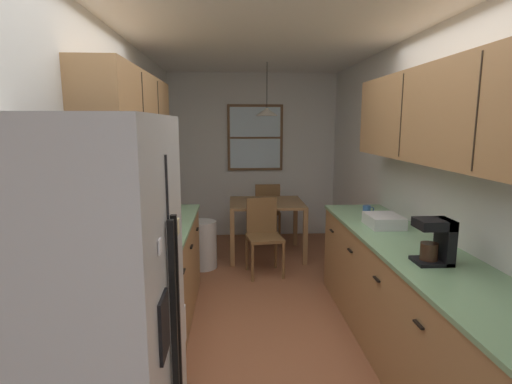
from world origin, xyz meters
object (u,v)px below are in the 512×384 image
Objects in this scene: coffee_maker at (437,240)px; mug_by_coffeemaker at (367,210)px; trash_bin at (203,245)px; refrigerator at (78,349)px; microwave_over_range at (87,154)px; dining_table at (266,210)px; dining_chair_far at (267,209)px; stove_range at (120,347)px; dish_rack at (384,221)px; dining_chair_near at (263,232)px; storage_canister at (133,241)px.

mug_by_coffeemaker is at bearing 88.99° from coffee_maker.
refrigerator is at bearing -94.01° from trash_bin.
microwave_over_range reaches higher than trash_bin.
refrigerator reaches higher than trash_bin.
dining_chair_far is (0.06, 0.64, -0.14)m from dining_table.
stove_range reaches higher than dish_rack.
microwave_over_range is at bearing -143.89° from mug_by_coffeemaker.
dining_chair_far is (0.15, 1.27, 0.00)m from dining_chair_near.
refrigerator is 3.89m from dining_table.
dining_table is (1.06, 3.73, -0.27)m from refrigerator.
refrigerator is at bearing -85.12° from stove_range.
dish_rack is at bearing -41.65° from trash_bin.
dining_chair_far is at bearing 84.67° from dining_table.
coffee_maker reaches higher than mug_by_coffeemaker.
storage_canister is at bearing 90.73° from stove_range.
microwave_over_range is at bearing -109.66° from dining_chair_far.
dining_chair_near is at bearing -97.96° from dining_table.
dish_rack is (1.98, 1.06, 0.48)m from stove_range.
dish_rack is (1.92, 1.80, 0.04)m from refrigerator.
stove_range is at bearing -108.06° from dining_chair_far.
dining_chair_near is 7.94× the size of mug_by_coffeemaker.
trash_bin is (-0.83, -0.43, -0.34)m from dining_table.
coffee_maker is at bearing 24.75° from refrigerator.
dish_rack is at bearing -53.88° from dining_chair_near.
dining_chair_far is 2.73m from dish_rack.
dining_table is at bearing 113.90° from dish_rack.
trash_bin is 2.09m from mug_by_coffeemaker.
stove_range is at bearing -89.27° from storage_canister.
stove_range is at bearing -110.58° from dining_table.
storage_canister is 0.65× the size of coffee_maker.
stove_range is 3.82m from dining_chair_far.
dining_chair_far is 4.83× the size of storage_canister.
dining_table is 1.09× the size of dining_chair_near.
stove_range is at bearing -151.77° from dish_rack.
coffee_maker is 1.40m from mug_by_coffeemaker.
storage_canister reaches higher than dining_table.
dining_chair_far is at bearing 107.24° from dish_rack.
coffee_maker reaches higher than dining_table.
dining_chair_far is 3.12× the size of coffee_maker.
coffee_maker is 0.93m from dish_rack.
dish_rack is at bearing -66.10° from dining_table.
dish_rack is at bearing 89.19° from coffee_maker.
refrigerator reaches higher than mug_by_coffeemaker.
stove_range is at bearing -113.71° from dining_chair_near.
refrigerator is 3.27m from dining_chair_near.
refrigerator reaches higher than stove_range.
dining_chair_near is at bearing 112.82° from coffee_maker.
coffee_maker is at bearing -73.53° from dining_table.
mug_by_coffeemaker reaches higher than dining_chair_far.
mug_by_coffeemaker reaches higher than dining_table.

